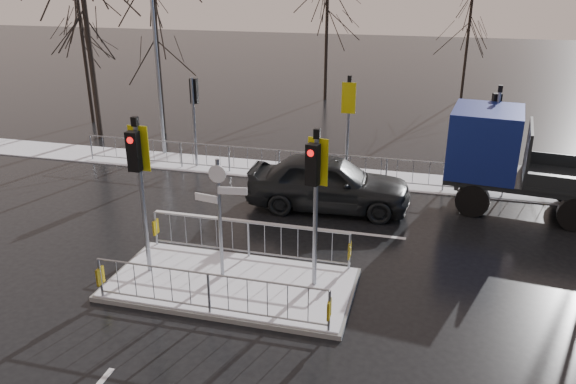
% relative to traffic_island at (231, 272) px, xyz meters
% --- Properties ---
extents(ground, '(120.00, 120.00, 0.00)m').
position_rel_traffic_island_xyz_m(ground, '(0.01, -0.01, -0.39)').
color(ground, black).
rests_on(ground, ground).
extents(snow_verge, '(30.00, 2.00, 0.04)m').
position_rel_traffic_island_xyz_m(snow_verge, '(0.01, 8.59, -0.37)').
color(snow_verge, white).
rests_on(snow_verge, ground).
extents(lane_markings, '(8.00, 11.38, 0.01)m').
position_rel_traffic_island_xyz_m(lane_markings, '(0.01, -0.34, -0.39)').
color(lane_markings, silver).
rests_on(lane_markings, ground).
extents(traffic_island, '(6.00, 3.04, 4.15)m').
position_rel_traffic_island_xyz_m(traffic_island, '(0.00, 0.00, 0.00)').
color(traffic_island, slate).
rests_on(traffic_island, ground).
extents(far_kerb_fixtures, '(18.00, 0.65, 3.83)m').
position_rel_traffic_island_xyz_m(far_kerb_fixtures, '(0.31, 8.08, 0.63)').
color(far_kerb_fixtures, gray).
rests_on(far_kerb_fixtures, ground).
extents(car_far_lane, '(5.36, 2.40, 1.79)m').
position_rel_traffic_island_xyz_m(car_far_lane, '(1.38, 5.47, 0.50)').
color(car_far_lane, black).
rests_on(car_far_lane, ground).
extents(flatbed_truck, '(7.21, 3.34, 3.23)m').
position_rel_traffic_island_xyz_m(flatbed_truck, '(7.12, 6.98, 1.32)').
color(flatbed_truck, black).
rests_on(flatbed_truck, ground).
extents(tree_near_a, '(4.75, 4.75, 8.97)m').
position_rel_traffic_island_xyz_m(tree_near_a, '(-10.49, 10.99, 5.72)').
color(tree_near_a, black).
rests_on(tree_near_a, ground).
extents(tree_near_b, '(4.00, 4.00, 7.55)m').
position_rel_traffic_island_xyz_m(tree_near_b, '(-7.99, 12.49, 4.76)').
color(tree_near_b, black).
rests_on(tree_near_b, ground).
extents(tree_near_c, '(3.50, 3.50, 6.61)m').
position_rel_traffic_island_xyz_m(tree_near_c, '(-12.49, 13.49, 4.11)').
color(tree_near_c, black).
rests_on(tree_near_c, ground).
extents(tree_far_a, '(3.75, 3.75, 7.08)m').
position_rel_traffic_island_xyz_m(tree_far_a, '(-1.99, 21.99, 4.43)').
color(tree_far_a, black).
rests_on(tree_far_a, ground).
extents(tree_far_b, '(3.25, 3.25, 6.14)m').
position_rel_traffic_island_xyz_m(tree_far_b, '(6.01, 23.99, 3.79)').
color(tree_far_b, black).
rests_on(tree_far_b, ground).
extents(street_lamp_left, '(1.25, 0.18, 8.20)m').
position_rel_traffic_island_xyz_m(street_lamp_left, '(-6.42, 9.49, 4.10)').
color(street_lamp_left, gray).
rests_on(street_lamp_left, ground).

